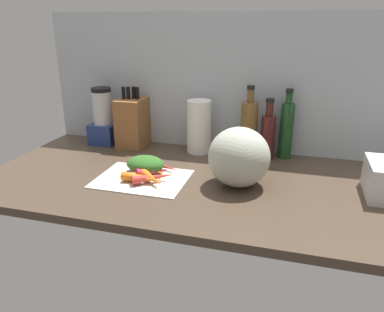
{
  "coord_description": "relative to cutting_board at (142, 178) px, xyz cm",
  "views": [
    {
      "loc": [
        30.8,
        -127.26,
        56.9
      ],
      "look_at": [
        -3.48,
        -7.55,
        11.56
      ],
      "focal_mm": 35.29,
      "sensor_mm": 36.0,
      "label": 1
    }
  ],
  "objects": [
    {
      "name": "ground_plane",
      "position": [
        23.19,
        6.93,
        -1.9
      ],
      "size": [
        170.0,
        80.0,
        3.0
      ],
      "primitive_type": "cube",
      "color": "#47382B"
    },
    {
      "name": "wall_back",
      "position": [
        23.19,
        45.43,
        29.6
      ],
      "size": [
        170.0,
        3.0,
        60.0
      ],
      "primitive_type": "cube",
      "color": "#ADB7C1",
      "rests_on": "ground_plane"
    },
    {
      "name": "cutting_board",
      "position": [
        0.0,
        0.0,
        0.0
      ],
      "size": [
        33.69,
        26.4,
        0.8
      ],
      "primitive_type": "cube",
      "color": "beige",
      "rests_on": "ground_plane"
    },
    {
      "name": "carrot_0",
      "position": [
        3.63,
        5.34,
        1.95
      ],
      "size": [
        11.34,
        11.54,
        3.1
      ],
      "primitive_type": "cone",
      "rotation": [
        0.0,
        1.57,
        -0.8
      ],
      "color": "orange",
      "rests_on": "cutting_board"
    },
    {
      "name": "carrot_1",
      "position": [
        5.63,
        -2.38,
        2.07
      ],
      "size": [
        14.73,
        12.16,
        3.34
      ],
      "primitive_type": "cone",
      "rotation": [
        0.0,
        1.57,
        0.64
      ],
      "color": "red",
      "rests_on": "cutting_board"
    },
    {
      "name": "carrot_2",
      "position": [
        3.31,
        2.76,
        2.19
      ],
      "size": [
        12.04,
        10.17,
        3.58
      ],
      "primitive_type": "cone",
      "rotation": [
        0.0,
        1.57,
        0.63
      ],
      "color": "#B2264C",
      "rests_on": "cutting_board"
    },
    {
      "name": "carrot_3",
      "position": [
        -1.18,
        11.23,
        1.9
      ],
      "size": [
        13.3,
        8.03,
        3.01
      ],
      "primitive_type": "cone",
      "rotation": [
        0.0,
        1.57,
        -0.41
      ],
      "color": "orange",
      "rests_on": "cutting_board"
    },
    {
      "name": "carrot_4",
      "position": [
        2.43,
        -2.31,
        1.55
      ],
      "size": [
        12.13,
        2.55,
        2.3
      ],
      "primitive_type": "cone",
      "rotation": [
        0.0,
        1.57,
        -0.02
      ],
      "color": "orange",
      "rests_on": "cutting_board"
    },
    {
      "name": "carrot_5",
      "position": [
        1.84,
        1.81,
        1.58
      ],
      "size": [
        14.57,
        10.33,
        2.37
      ],
      "primitive_type": "cone",
      "rotation": [
        0.0,
        1.57,
        0.56
      ],
      "color": "red",
      "rests_on": "cutting_board"
    },
    {
      "name": "carrot_6",
      "position": [
        5.3,
        -3.52,
        2.14
      ],
      "size": [
        11.85,
        10.57,
        3.48
      ],
      "primitive_type": "cone",
      "rotation": [
        0.0,
        1.57,
        -0.68
      ],
      "color": "orange",
      "rests_on": "cutting_board"
    },
    {
      "name": "carrot_7",
      "position": [
        2.1,
        -4.56,
        2.1
      ],
      "size": [
        16.06,
        3.89,
        3.39
      ],
      "primitive_type": "cone",
      "rotation": [
        0.0,
        1.57,
        -0.03
      ],
      "color": "orange",
      "rests_on": "cutting_board"
    },
    {
      "name": "carrot_8",
      "position": [
        5.81,
        10.04,
        1.45
      ],
      "size": [
        13.3,
        6.62,
        2.09
      ],
      "primitive_type": "cone",
      "rotation": [
        0.0,
        1.57,
        -0.35
      ],
      "color": "red",
      "rests_on": "cutting_board"
    },
    {
      "name": "carrot_greens_pile",
      "position": [
        -0.98,
        5.72,
        3.56
      ],
      "size": [
        14.93,
        11.49,
        6.32
      ],
      "primitive_type": "ellipsoid",
      "color": "#2D6023",
      "rests_on": "cutting_board"
    },
    {
      "name": "winter_squash",
      "position": [
        35.49,
        4.85,
        10.39
      ],
      "size": [
        22.04,
        21.67,
        21.58
      ],
      "primitive_type": "ellipsoid",
      "color": "#B2B7A8",
      "rests_on": "ground_plane"
    },
    {
      "name": "knife_block",
      "position": [
        -19.73,
        36.02,
        11.12
      ],
      "size": [
        11.95,
        14.98,
        28.07
      ],
      "color": "brown",
      "rests_on": "ground_plane"
    },
    {
      "name": "blender_appliance",
      "position": [
        -35.07,
        36.52,
        11.19
      ],
      "size": [
        12.1,
        12.1,
        26.86
      ],
      "color": "navy",
      "rests_on": "ground_plane"
    },
    {
      "name": "paper_towel_roll",
      "position": [
        12.36,
        36.43,
        11.4
      ],
      "size": [
        10.81,
        10.81,
        23.6
      ],
      "primitive_type": "cylinder",
      "color": "white",
      "rests_on": "ground_plane"
    },
    {
      "name": "bottle_0",
      "position": [
        34.61,
        35.36,
        12.49
      ],
      "size": [
        7.16,
        7.16,
        31.27
      ],
      "color": "brown",
      "rests_on": "ground_plane"
    },
    {
      "name": "bottle_1",
      "position": [
        42.7,
        36.02,
        10.24
      ],
      "size": [
        6.07,
        6.07,
        26.18
      ],
      "color": "#471919",
      "rests_on": "ground_plane"
    },
    {
      "name": "bottle_2",
      "position": [
        50.08,
        39.37,
        12.42
      ],
      "size": [
        5.65,
        5.65,
        29.97
      ],
      "color": "#19421E",
      "rests_on": "ground_plane"
    }
  ]
}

